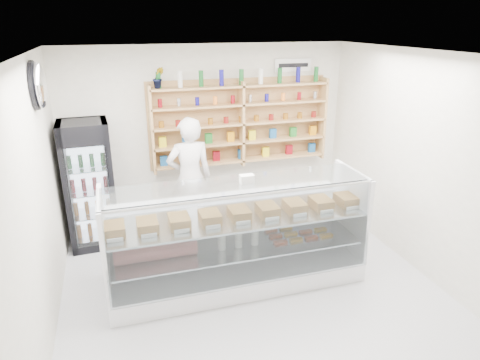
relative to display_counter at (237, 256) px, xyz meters
name	(u,v)px	position (x,y,z in m)	size (l,w,h in m)	color
room	(261,192)	(0.13, -0.47, 1.03)	(5.00, 5.00, 5.00)	#B0B1B6
display_counter	(237,256)	(0.00, 0.00, 0.00)	(3.13, 0.93, 1.36)	white
shop_worker	(190,178)	(-0.30, 1.45, 0.55)	(0.67, 0.44, 1.84)	silver
drinks_cooler	(89,185)	(-1.72, 1.59, 0.56)	(0.69, 0.67, 1.84)	black
wall_shelving	(241,123)	(0.63, 1.87, 1.22)	(2.84, 0.28, 1.33)	tan
potted_plant	(158,78)	(-0.62, 1.87, 1.98)	(0.17, 0.13, 0.30)	#1E6626
security_mirror	(40,85)	(-2.04, 0.73, 2.08)	(0.15, 0.50, 0.50)	silver
wall_sign	(293,65)	(1.53, 2.00, 2.08)	(0.62, 0.03, 0.20)	white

